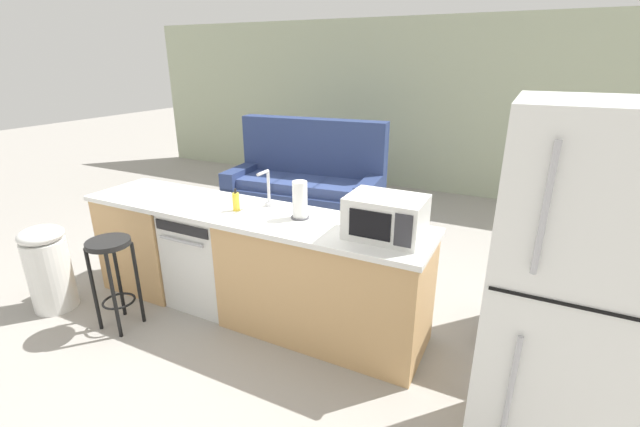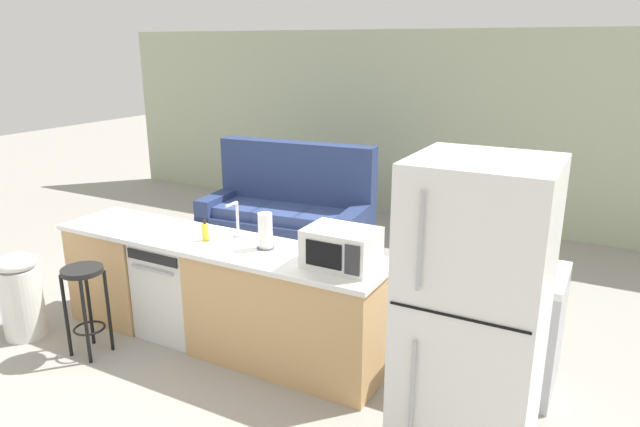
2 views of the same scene
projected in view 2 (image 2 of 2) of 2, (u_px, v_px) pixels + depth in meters
The scene contains 14 objects.
ground_plane at pixel (206, 337), 4.90m from camera, with size 24.00×24.00×0.00m, color gray.
wall_back at pixel (412, 127), 7.92m from camera, with size 10.00×0.06×2.60m.
kitchen_counter at pixel (226, 298), 4.67m from camera, with size 2.94×0.66×0.90m.
dishwasher at pixel (180, 286), 4.89m from camera, with size 0.58×0.61×0.84m.
stove_range at pixel (504, 324), 4.16m from camera, with size 0.76×0.68×0.90m.
refrigerator at pixel (472, 328), 3.09m from camera, with size 0.72×0.73×1.88m.
microwave at pixel (341, 248), 4.01m from camera, with size 0.50×0.37×0.28m.
sink_faucet at pixel (236, 222), 4.62m from camera, with size 0.07×0.18×0.30m.
paper_towel_roll at pixel (265, 231), 4.36m from camera, with size 0.14×0.14×0.28m.
soap_bottle at pixel (205, 232), 4.56m from camera, with size 0.06×0.06×0.18m.
kettle at pixel (492, 247), 4.19m from camera, with size 0.21×0.17×0.19m.
bar_stool at pixel (85, 292), 4.50m from camera, with size 0.32×0.32×0.74m.
trash_bin at pixel (21, 295), 4.82m from camera, with size 0.35×0.35×0.74m.
couch at pixel (290, 216), 6.96m from camera, with size 2.08×1.09×1.27m.
Camera 2 is at (2.95, -3.39, 2.42)m, focal length 32.00 mm.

